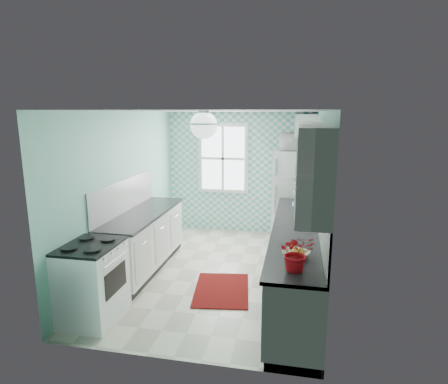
% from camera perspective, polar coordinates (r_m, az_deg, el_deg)
% --- Properties ---
extents(floor, '(3.00, 4.40, 0.02)m').
position_cam_1_polar(floor, '(6.07, -0.94, -12.18)').
color(floor, beige).
rests_on(floor, ground).
extents(ceiling, '(3.00, 4.40, 0.02)m').
position_cam_1_polar(ceiling, '(5.54, -1.03, 12.33)').
color(ceiling, white).
rests_on(ceiling, wall_back).
extents(wall_back, '(3.00, 0.02, 2.50)m').
position_cam_1_polar(wall_back, '(7.81, 2.45, 2.93)').
color(wall_back, '#7FC4AF').
rests_on(wall_back, floor).
extents(wall_front, '(3.00, 0.02, 2.50)m').
position_cam_1_polar(wall_front, '(3.63, -8.46, -7.87)').
color(wall_front, '#7FC4AF').
rests_on(wall_front, floor).
extents(wall_left, '(0.02, 4.40, 2.50)m').
position_cam_1_polar(wall_left, '(6.17, -14.83, 0.11)').
color(wall_left, '#7FC4AF').
rests_on(wall_left, floor).
extents(wall_right, '(0.02, 4.40, 2.50)m').
position_cam_1_polar(wall_right, '(5.56, 14.40, -1.13)').
color(wall_right, '#7FC4AF').
rests_on(wall_right, floor).
extents(accent_wall, '(3.00, 0.01, 2.50)m').
position_cam_1_polar(accent_wall, '(7.79, 2.42, 2.91)').
color(accent_wall, '#5AB9AB').
rests_on(accent_wall, wall_back).
extents(window, '(1.04, 0.05, 1.44)m').
position_cam_1_polar(window, '(7.78, -0.15, 5.14)').
color(window, white).
rests_on(window, wall_back).
extents(backsplash_right, '(0.02, 3.60, 0.51)m').
position_cam_1_polar(backsplash_right, '(5.19, 14.35, -2.69)').
color(backsplash_right, white).
rests_on(backsplash_right, wall_right).
extents(backsplash_left, '(0.02, 2.15, 0.51)m').
position_cam_1_polar(backsplash_left, '(6.10, -14.92, -0.54)').
color(backsplash_left, white).
rests_on(backsplash_left, wall_left).
extents(upper_cabinets_right, '(0.33, 3.20, 0.90)m').
position_cam_1_polar(upper_cabinets_right, '(4.85, 13.08, 4.87)').
color(upper_cabinets_right, white).
rests_on(upper_cabinets_right, wall_right).
extents(upper_cabinet_fridge, '(0.40, 0.74, 0.40)m').
position_cam_1_polar(upper_cabinet_fridge, '(7.25, 12.40, 9.91)').
color(upper_cabinet_fridge, white).
rests_on(upper_cabinet_fridge, wall_right).
extents(ceiling_light, '(0.34, 0.34, 0.35)m').
position_cam_1_polar(ceiling_light, '(4.77, -3.10, 10.14)').
color(ceiling_light, silver).
rests_on(ceiling_light, ceiling).
extents(base_cabinets_right, '(0.60, 3.60, 0.90)m').
position_cam_1_polar(base_cabinets_right, '(5.41, 10.84, -10.23)').
color(base_cabinets_right, white).
rests_on(base_cabinets_right, floor).
extents(countertop_right, '(0.63, 3.60, 0.04)m').
position_cam_1_polar(countertop_right, '(5.25, 10.88, -5.47)').
color(countertop_right, black).
rests_on(countertop_right, base_cabinets_right).
extents(base_cabinets_left, '(0.60, 2.15, 0.90)m').
position_cam_1_polar(base_cabinets_left, '(6.19, -12.13, -7.41)').
color(base_cabinets_left, white).
rests_on(base_cabinets_left, floor).
extents(countertop_left, '(0.63, 2.15, 0.04)m').
position_cam_1_polar(countertop_left, '(6.04, -12.20, -3.22)').
color(countertop_left, black).
rests_on(countertop_left, base_cabinets_left).
extents(fridge, '(0.77, 0.77, 1.78)m').
position_cam_1_polar(fridge, '(7.38, 10.46, -0.64)').
color(fridge, silver).
rests_on(fridge, floor).
extents(stove, '(0.62, 0.78, 0.93)m').
position_cam_1_polar(stove, '(4.90, -19.42, -12.66)').
color(stove, white).
rests_on(stove, floor).
extents(sink, '(0.57, 0.47, 0.53)m').
position_cam_1_polar(sink, '(6.05, 11.14, -3.07)').
color(sink, silver).
rests_on(sink, countertop_right).
extents(rug, '(0.89, 1.17, 0.02)m').
position_cam_1_polar(rug, '(5.50, -0.36, -14.67)').
color(rug, maroon).
rests_on(rug, floor).
extents(dish_towel, '(0.11, 0.21, 0.34)m').
position_cam_1_polar(dish_towel, '(6.06, 7.95, -7.37)').
color(dish_towel, '#62B2AE').
rests_on(dish_towel, base_cabinets_right).
extents(fruit_bowl, '(0.37, 0.37, 0.07)m').
position_cam_1_polar(fruit_bowl, '(4.17, 10.96, -9.30)').
color(fruit_bowl, white).
rests_on(fruit_bowl, countertop_right).
extents(potted_plant, '(0.39, 0.35, 0.38)m').
position_cam_1_polar(potted_plant, '(3.78, 11.00, -9.08)').
color(potted_plant, '#A72C1E').
rests_on(potted_plant, countertop_right).
extents(soap_bottle, '(0.08, 0.08, 0.17)m').
position_cam_1_polar(soap_bottle, '(6.45, 11.61, -1.27)').
color(soap_bottle, '#82A9B6').
rests_on(soap_bottle, countertop_right).
extents(microwave, '(0.60, 0.42, 0.33)m').
position_cam_1_polar(microwave, '(7.23, 10.78, 7.53)').
color(microwave, silver).
rests_on(microwave, fridge).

